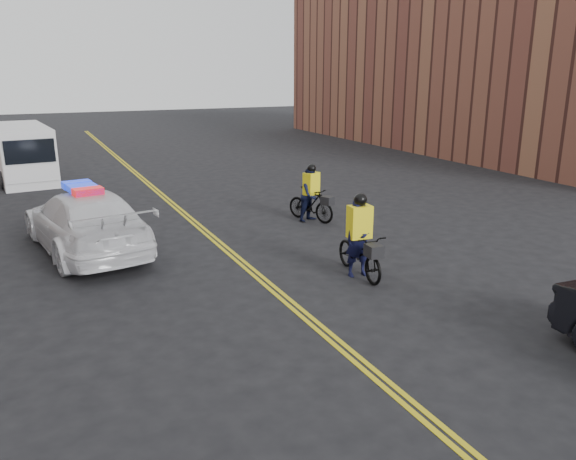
# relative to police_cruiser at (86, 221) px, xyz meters

# --- Properties ---
(ground) EXTENTS (120.00, 120.00, 0.00)m
(ground) POSITION_rel_police_cruiser_xyz_m (3.41, -5.62, -0.84)
(ground) COLOR black
(ground) RESTS_ON ground
(center_line_left) EXTENTS (0.10, 60.00, 0.01)m
(center_line_left) POSITION_rel_police_cruiser_xyz_m (3.33, 2.38, -0.83)
(center_line_left) COLOR gold
(center_line_left) RESTS_ON ground
(center_line_right) EXTENTS (0.10, 60.00, 0.01)m
(center_line_right) POSITION_rel_police_cruiser_xyz_m (3.49, 2.38, -0.83)
(center_line_right) COLOR gold
(center_line_right) RESTS_ON ground
(building_across) EXTENTS (12.00, 30.00, 11.00)m
(building_across) POSITION_rel_police_cruiser_xyz_m (25.41, 12.38, 4.66)
(building_across) COLOR brown
(building_across) RESTS_ON ground
(police_cruiser) EXTENTS (3.17, 6.00, 1.82)m
(police_cruiser) POSITION_rel_police_cruiser_xyz_m (0.00, 0.00, 0.00)
(police_cruiser) COLOR white
(police_cruiser) RESTS_ON ground
(cargo_van) EXTENTS (2.60, 5.85, 2.38)m
(cargo_van) POSITION_rel_police_cruiser_xyz_m (-1.31, 11.72, 0.33)
(cargo_van) COLOR silver
(cargo_van) RESTS_ON ground
(cyclist_near) EXTENTS (0.85, 2.08, 2.00)m
(cyclist_near) POSITION_rel_police_cruiser_xyz_m (5.59, -4.70, -0.14)
(cyclist_near) COLOR black
(cyclist_near) RESTS_ON ground
(cyclist_far) EXTENTS (1.18, 1.88, 1.85)m
(cyclist_far) POSITION_rel_police_cruiser_xyz_m (6.91, 0.24, -0.11)
(cyclist_far) COLOR black
(cyclist_far) RESTS_ON ground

